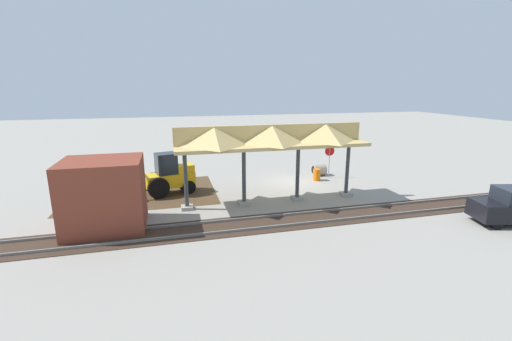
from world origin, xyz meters
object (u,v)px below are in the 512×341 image
object	(u,v)px
backhoe	(168,176)
brick_utility_building	(104,195)
concrete_pipe	(319,169)
traffic_barrel	(317,175)
stop_sign	(329,155)

from	to	relation	value
backhoe	brick_utility_building	size ratio (longest dim) A/B	1.36
brick_utility_building	concrete_pipe	bearing A→B (deg)	-154.55
backhoe	traffic_barrel	world-z (taller)	backhoe
stop_sign	brick_utility_building	bearing A→B (deg)	22.32
stop_sign	concrete_pipe	distance (m)	1.62
stop_sign	concrete_pipe	xyz separation A→B (m)	(0.50, -0.78, -1.33)
backhoe	traffic_barrel	distance (m)	11.25
backhoe	brick_utility_building	bearing A→B (deg)	58.97
backhoe	traffic_barrel	bearing A→B (deg)	-176.89
concrete_pipe	traffic_barrel	world-z (taller)	concrete_pipe
brick_utility_building	stop_sign	bearing A→B (deg)	-157.68
concrete_pipe	traffic_barrel	xyz separation A→B (m)	(0.80, 1.40, -0.04)
backhoe	traffic_barrel	size ratio (longest dim) A/B	5.79
concrete_pipe	stop_sign	bearing A→B (deg)	122.54
brick_utility_building	traffic_barrel	xyz separation A→B (m)	(-14.32, -5.80, -1.36)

